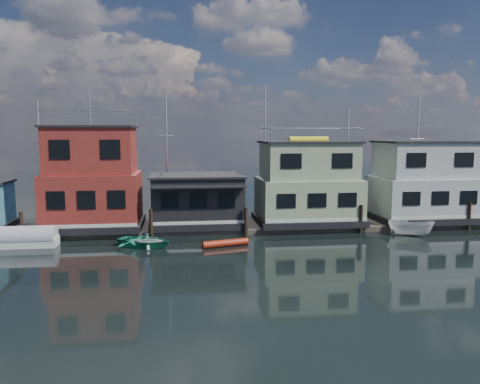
{
  "coord_description": "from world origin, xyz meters",
  "views": [
    {
      "loc": [
        -1.8,
        -24.93,
        7.67
      ],
      "look_at": [
        2.92,
        12.0,
        3.0
      ],
      "focal_mm": 35.0,
      "sensor_mm": 36.0,
      "label": 1
    }
  ],
  "objects": [
    {
      "name": "background_masts",
      "position": [
        4.76,
        18.0,
        5.55
      ],
      "size": [
        36.4,
        0.16,
        12.0
      ],
      "color": "silver",
      "rests_on": "ground"
    },
    {
      "name": "houseboat_dark",
      "position": [
        -0.5,
        11.98,
        2.42
      ],
      "size": [
        7.4,
        6.1,
        4.06
      ],
      "color": "black",
      "rests_on": "dock"
    },
    {
      "name": "dinghy_teal",
      "position": [
        -4.31,
        6.81,
        0.4
      ],
      "size": [
        4.66,
        4.17,
        0.8
      ],
      "primitive_type": "imported",
      "rotation": [
        0.0,
        0.0,
        1.11
      ],
      "color": "#299777",
      "rests_on": "ground"
    },
    {
      "name": "houseboat_red",
      "position": [
        -8.5,
        12.0,
        4.1
      ],
      "size": [
        7.4,
        5.9,
        11.86
      ],
      "color": "black",
      "rests_on": "dock"
    },
    {
      "name": "ground",
      "position": [
        0.0,
        0.0,
        0.0
      ],
      "size": [
        160.0,
        160.0,
        0.0
      ],
      "primitive_type": "plane",
      "color": "black",
      "rests_on": "ground"
    },
    {
      "name": "pilings",
      "position": [
        -0.33,
        9.2,
        1.1
      ],
      "size": [
        42.28,
        0.28,
        2.2
      ],
      "color": "#2D2116",
      "rests_on": "ground"
    },
    {
      "name": "tarp_runabout",
      "position": [
        -12.16,
        7.83,
        0.57
      ],
      "size": [
        3.78,
        1.54,
        1.53
      ],
      "rotation": [
        0.0,
        0.0,
        -0.0
      ],
      "color": "white",
      "rests_on": "ground"
    },
    {
      "name": "dock",
      "position": [
        0.0,
        12.0,
        0.2
      ],
      "size": [
        48.0,
        5.0,
        0.4
      ],
      "primitive_type": "cube",
      "color": "#595147",
      "rests_on": "ground"
    },
    {
      "name": "motorboat",
      "position": [
        15.31,
        7.66,
        0.64
      ],
      "size": [
        3.44,
        2.85,
        1.27
      ],
      "primitive_type": "imported",
      "rotation": [
        0.0,
        0.0,
        0.99
      ],
      "color": "white",
      "rests_on": "ground"
    },
    {
      "name": "houseboat_white",
      "position": [
        18.5,
        12.0,
        3.54
      ],
      "size": [
        8.4,
        5.9,
        6.66
      ],
      "color": "black",
      "rests_on": "dock"
    },
    {
      "name": "red_kayak",
      "position": [
        1.17,
        6.14,
        0.24
      ],
      "size": [
        3.25,
        1.31,
        0.48
      ],
      "primitive_type": "cylinder",
      "rotation": [
        0.0,
        1.57,
        0.27
      ],
      "color": "#B22813",
      "rests_on": "ground"
    },
    {
      "name": "houseboat_green",
      "position": [
        8.5,
        12.0,
        3.55
      ],
      "size": [
        8.4,
        5.9,
        7.03
      ],
      "color": "black",
      "rests_on": "dock"
    },
    {
      "name": "dinghy_white",
      "position": [
        -4.0,
        6.42,
        0.51
      ],
      "size": [
        2.17,
        1.95,
        1.03
      ],
      "primitive_type": "imported",
      "rotation": [
        0.0,
        0.0,
        1.42
      ],
      "color": "silver",
      "rests_on": "ground"
    }
  ]
}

